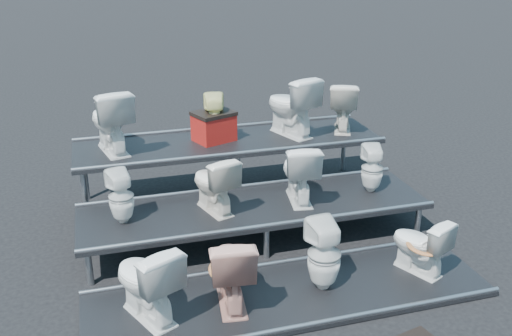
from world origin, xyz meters
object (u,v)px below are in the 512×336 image
object	(u,v)px
toilet_2	(324,255)
toilet_8	(110,120)
toilet_4	(121,197)
toilet_11	(343,106)
toilet_10	(291,105)
toilet_7	(372,168)
toilet_0	(146,281)
toilet_1	(230,268)
toilet_6	(299,172)
red_crate	(214,128)
toilet_5	(214,183)
toilet_3	(420,245)
toilet_9	(215,118)

from	to	relation	value
toilet_2	toilet_8	size ratio (longest dim) A/B	0.91
toilet_4	toilet_11	xyz separation A→B (m)	(3.27, 1.30, 0.44)
toilet_4	toilet_10	world-z (taller)	toilet_10
toilet_8	toilet_7	bearing A→B (deg)	144.76
toilet_0	toilet_1	xyz separation A→B (m)	(0.82, 0.00, -0.01)
toilet_6	red_crate	size ratio (longest dim) A/B	1.49
toilet_4	toilet_5	world-z (taller)	toilet_5
toilet_0	toilet_11	size ratio (longest dim) A/B	1.13
toilet_11	toilet_10	bearing A→B (deg)	24.01
toilet_4	toilet_5	xyz separation A→B (m)	(1.06, 0.00, 0.03)
toilet_5	toilet_6	distance (m)	1.06
toilet_2	toilet_11	xyz separation A→B (m)	(1.34, 2.60, 0.77)
toilet_4	toilet_10	xyz separation A→B (m)	(2.47, 1.30, 0.51)
toilet_2	toilet_1	bearing A→B (deg)	-4.35
toilet_3	red_crate	world-z (taller)	red_crate
toilet_2	toilet_4	size ratio (longest dim) A/B	1.23
toilet_4	toilet_3	bearing A→B (deg)	141.56
toilet_4	toilet_6	world-z (taller)	toilet_6
toilet_1	toilet_11	world-z (taller)	toilet_11
toilet_2	toilet_9	world-z (taller)	toilet_9
toilet_9	toilet_10	distance (m)	1.10
toilet_9	toilet_11	distance (m)	1.90
toilet_4	toilet_10	bearing A→B (deg)	-167.55
toilet_7	toilet_9	world-z (taller)	toilet_9
toilet_8	toilet_11	world-z (taller)	toilet_8
toilet_0	toilet_10	xyz separation A→B (m)	(2.35, 2.60, 0.82)
toilet_6	red_crate	distance (m)	1.56
toilet_7	toilet_1	bearing A→B (deg)	40.95
toilet_2	toilet_3	bearing A→B (deg)	175.65
toilet_10	toilet_8	bearing A→B (deg)	-20.13
toilet_8	toilet_10	size ratio (longest dim) A/B	0.99
toilet_5	toilet_0	bearing A→B (deg)	36.87
toilet_1	toilet_5	world-z (taller)	toilet_5
toilet_5	toilet_6	size ratio (longest dim) A/B	0.93
toilet_1	toilet_9	world-z (taller)	toilet_9
toilet_1	toilet_4	xyz separation A→B (m)	(-0.94, 1.30, 0.32)
toilet_8	toilet_3	bearing A→B (deg)	127.00
toilet_10	red_crate	distance (m)	1.13
toilet_8	toilet_5	bearing A→B (deg)	116.84
toilet_3	toilet_7	size ratio (longest dim) A/B	1.07
toilet_2	toilet_4	xyz separation A→B (m)	(-1.93, 1.30, 0.33)
toilet_2	toilet_9	distance (m)	2.76
toilet_9	toilet_3	bearing A→B (deg)	132.01
toilet_3	red_crate	distance (m)	3.21
toilet_8	toilet_10	xyz separation A→B (m)	(2.47, 0.00, 0.00)
toilet_11	toilet_9	bearing A→B (deg)	24.01
toilet_2	toilet_5	bearing A→B (deg)	-60.57
toilet_1	toilet_2	xyz separation A→B (m)	(1.00, 0.00, -0.01)
toilet_2	toilet_9	bearing A→B (deg)	-82.13
toilet_8	toilet_1	bearing A→B (deg)	97.35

